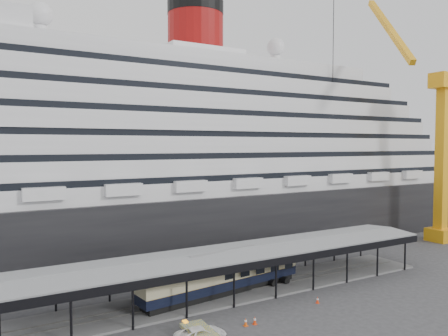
{
  "coord_description": "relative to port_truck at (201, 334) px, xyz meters",
  "views": [
    {
      "loc": [
        -27.74,
        -39.52,
        17.98
      ],
      "look_at": [
        -0.03,
        8.0,
        15.1
      ],
      "focal_mm": 35.0,
      "sensor_mm": 36.0,
      "label": 1
    }
  ],
  "objects": [
    {
      "name": "port_truck",
      "position": [
        0.0,
        0.0,
        0.0
      ],
      "size": [
        4.93,
        2.47,
        1.34
      ],
      "primitive_type": "imported",
      "rotation": [
        0.0,
        0.0,
        1.52
      ],
      "color": "white",
      "rests_on": "ground"
    },
    {
      "name": "platform_canopy",
      "position": [
        9.89,
        9.68,
        1.69
      ],
      "size": [
        56.0,
        9.18,
        5.3
      ],
      "color": "slate",
      "rests_on": "ground"
    },
    {
      "name": "cruise_ship",
      "position": [
        9.94,
        36.68,
        17.68
      ],
      "size": [
        130.0,
        30.0,
        43.9
      ],
      "color": "black",
      "rests_on": "ground"
    },
    {
      "name": "pullman_carriage",
      "position": [
        8.02,
        9.68,
        1.95
      ],
      "size": [
        22.14,
        5.52,
        21.56
      ],
      "rotation": [
        0.0,
        0.0,
        0.12
      ],
      "color": "black",
      "rests_on": "ground"
    },
    {
      "name": "ground",
      "position": [
        9.89,
        4.68,
        -0.67
      ],
      "size": [
        200.0,
        200.0,
        0.0
      ],
      "primitive_type": "plane",
      "color": "#343437",
      "rests_on": "ground"
    },
    {
      "name": "crane_yellow",
      "position": [
        56.95,
        15.22,
        19.29
      ],
      "size": [
        23.83,
        18.78,
        47.6
      ],
      "color": "orange",
      "rests_on": "ground"
    },
    {
      "name": "traffic_cone_mid",
      "position": [
        6.42,
        0.66,
        -0.26
      ],
      "size": [
        0.48,
        0.48,
        0.82
      ],
      "rotation": [
        0.0,
        0.0,
        0.14
      ],
      "color": "red",
      "rests_on": "ground"
    },
    {
      "name": "traffic_cone_right",
      "position": [
        15.91,
        1.91,
        -0.29
      ],
      "size": [
        0.52,
        0.52,
        0.77
      ],
      "rotation": [
        0.0,
        0.0,
        0.41
      ],
      "color": "red",
      "rests_on": "ground"
    },
    {
      "name": "traffic_cone_left",
      "position": [
        5.41,
        0.78,
        -0.26
      ],
      "size": [
        0.43,
        0.43,
        0.83
      ],
      "rotation": [
        0.0,
        0.0,
        -0.0
      ],
      "color": "#E6510C",
      "rests_on": "ground"
    }
  ]
}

